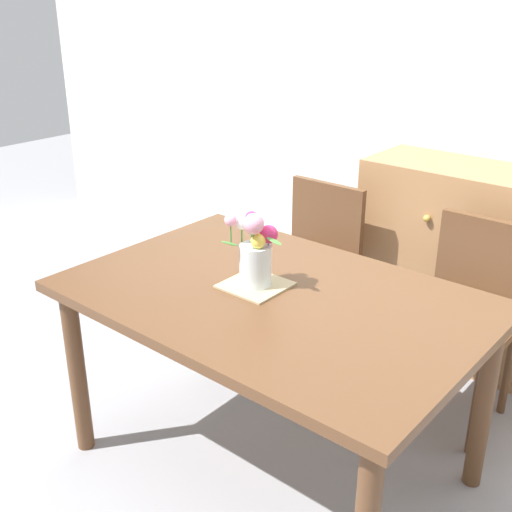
{
  "coord_description": "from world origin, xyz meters",
  "views": [
    {
      "loc": [
        1.28,
        -1.62,
        1.8
      ],
      "look_at": [
        -0.09,
        0.0,
        0.9
      ],
      "focal_mm": 44.59,
      "sensor_mm": 36.0,
      "label": 1
    }
  ],
  "objects_px": {
    "chair_right": "(469,307)",
    "flower_vase": "(256,252)",
    "dining_table": "(273,316)",
    "chair_left": "(313,259)",
    "dresser": "(499,273)"
  },
  "relations": [
    {
      "from": "chair_right",
      "to": "dresser",
      "type": "height_order",
      "value": "dresser"
    },
    {
      "from": "flower_vase",
      "to": "dining_table",
      "type": "bearing_deg",
      "value": -0.87
    },
    {
      "from": "dining_table",
      "to": "flower_vase",
      "type": "relative_size",
      "value": 5.25
    },
    {
      "from": "dining_table",
      "to": "dresser",
      "type": "relative_size",
      "value": 1.07
    },
    {
      "from": "chair_left",
      "to": "chair_right",
      "type": "distance_m",
      "value": 0.83
    },
    {
      "from": "chair_right",
      "to": "flower_vase",
      "type": "xyz_separation_m",
      "value": [
        -0.5,
        -0.84,
        0.4
      ]
    },
    {
      "from": "dining_table",
      "to": "chair_right",
      "type": "relative_size",
      "value": 1.68
    },
    {
      "from": "chair_left",
      "to": "chair_right",
      "type": "bearing_deg",
      "value": -180.0
    },
    {
      "from": "dining_table",
      "to": "chair_left",
      "type": "distance_m",
      "value": 0.96
    },
    {
      "from": "dining_table",
      "to": "flower_vase",
      "type": "distance_m",
      "value": 0.25
    },
    {
      "from": "flower_vase",
      "to": "chair_right",
      "type": "bearing_deg",
      "value": 59.42
    },
    {
      "from": "chair_left",
      "to": "flower_vase",
      "type": "relative_size",
      "value": 3.13
    },
    {
      "from": "dining_table",
      "to": "chair_left",
      "type": "xyz_separation_m",
      "value": [
        -0.41,
        0.85,
        -0.17
      ]
    },
    {
      "from": "dining_table",
      "to": "dresser",
      "type": "height_order",
      "value": "dresser"
    },
    {
      "from": "flower_vase",
      "to": "chair_left",
      "type": "bearing_deg",
      "value": 111.14
    }
  ]
}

